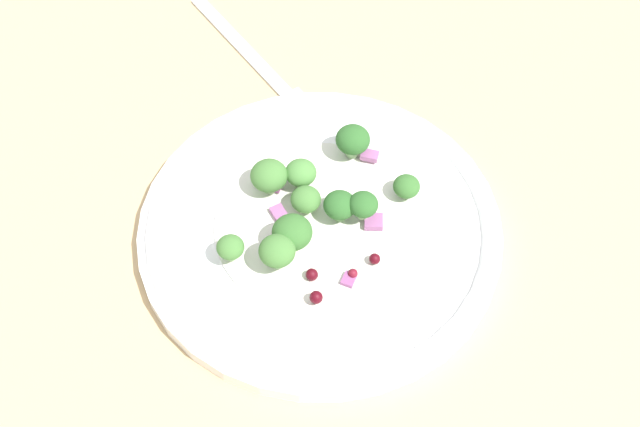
% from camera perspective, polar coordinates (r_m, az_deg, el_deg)
% --- Properties ---
extents(ground_plane, '(1.80, 1.80, 0.02)m').
position_cam_1_polar(ground_plane, '(0.65, -2.32, -2.05)').
color(ground_plane, tan).
extents(plate, '(0.27, 0.27, 0.02)m').
position_cam_1_polar(plate, '(0.63, 0.00, -0.97)').
color(plate, white).
rests_on(plate, ground_plane).
extents(dressing_pool, '(0.16, 0.16, 0.00)m').
position_cam_1_polar(dressing_pool, '(0.63, 0.00, -0.74)').
color(dressing_pool, white).
rests_on(dressing_pool, plate).
extents(broccoli_floret_0, '(0.02, 0.02, 0.02)m').
position_cam_1_polar(broccoli_floret_0, '(0.60, -6.07, -2.31)').
color(broccoli_floret_0, '#9EC684').
rests_on(broccoli_floret_0, plate).
extents(broccoli_floret_1, '(0.02, 0.02, 0.02)m').
position_cam_1_polar(broccoli_floret_1, '(0.62, 1.34, 0.54)').
color(broccoli_floret_1, '#8EB77A').
rests_on(broccoli_floret_1, plate).
extents(broccoli_floret_2, '(0.03, 0.03, 0.03)m').
position_cam_1_polar(broccoli_floret_2, '(0.63, -3.46, 2.53)').
color(broccoli_floret_2, '#9EC684').
rests_on(broccoli_floret_2, plate).
extents(broccoli_floret_3, '(0.03, 0.03, 0.03)m').
position_cam_1_polar(broccoli_floret_3, '(0.65, 2.23, 4.97)').
color(broccoli_floret_3, '#8EB77A').
rests_on(broccoli_floret_3, plate).
extents(broccoli_floret_4, '(0.02, 0.02, 0.02)m').
position_cam_1_polar(broccoli_floret_4, '(0.64, 5.86, 1.81)').
color(broccoli_floret_4, '#8EB77A').
rests_on(broccoli_floret_4, plate).
extents(broccoli_floret_5, '(0.03, 0.03, 0.03)m').
position_cam_1_polar(broccoli_floret_5, '(0.59, -2.92, -2.58)').
color(broccoli_floret_5, '#8EB77A').
rests_on(broccoli_floret_5, plate).
extents(broccoli_floret_6, '(0.02, 0.02, 0.02)m').
position_cam_1_polar(broccoli_floret_6, '(0.62, -0.97, 0.93)').
color(broccoli_floret_6, '#ADD18E').
rests_on(broccoli_floret_6, plate).
extents(broccoli_floret_7, '(0.02, 0.02, 0.02)m').
position_cam_1_polar(broccoli_floret_7, '(0.64, -1.31, 2.73)').
color(broccoli_floret_7, '#8EB77A').
rests_on(broccoli_floret_7, plate).
extents(broccoli_floret_8, '(0.02, 0.02, 0.02)m').
position_cam_1_polar(broccoli_floret_8, '(0.61, 2.94, 0.58)').
color(broccoli_floret_8, '#8EB77A').
rests_on(broccoli_floret_8, plate).
extents(broccoli_floret_9, '(0.03, 0.03, 0.03)m').
position_cam_1_polar(broccoli_floret_9, '(0.60, -1.89, -1.32)').
color(broccoli_floret_9, '#ADD18E').
rests_on(broccoli_floret_9, plate).
extents(cranberry_0, '(0.01, 0.01, 0.01)m').
position_cam_1_polar(cranberry_0, '(0.60, 2.23, -4.07)').
color(cranberry_0, maroon).
rests_on(cranberry_0, plate).
extents(cranberry_1, '(0.01, 0.01, 0.01)m').
position_cam_1_polar(cranberry_1, '(0.59, -0.26, -5.68)').
color(cranberry_1, '#4C0A14').
rests_on(cranberry_1, plate).
extents(cranberry_2, '(0.01, 0.01, 0.01)m').
position_cam_1_polar(cranberry_2, '(0.60, 3.71, -3.08)').
color(cranberry_2, '#4C0A14').
rests_on(cranberry_2, plate).
extents(cranberry_3, '(0.01, 0.01, 0.01)m').
position_cam_1_polar(cranberry_3, '(0.62, -3.11, -1.63)').
color(cranberry_3, maroon).
rests_on(cranberry_3, plate).
extents(cranberry_4, '(0.01, 0.01, 0.01)m').
position_cam_1_polar(cranberry_4, '(0.60, -0.55, -4.15)').
color(cranberry_4, '#4C0A14').
rests_on(cranberry_4, plate).
extents(onion_bit_0, '(0.01, 0.01, 0.00)m').
position_cam_1_polar(onion_bit_0, '(0.60, 1.95, -4.52)').
color(onion_bit_0, '#934C84').
rests_on(onion_bit_0, plate).
extents(onion_bit_1, '(0.02, 0.02, 0.00)m').
position_cam_1_polar(onion_bit_1, '(0.63, -2.80, 0.02)').
color(onion_bit_1, '#A35B93').
rests_on(onion_bit_1, plate).
extents(onion_bit_2, '(0.01, 0.01, 0.00)m').
position_cam_1_polar(onion_bit_2, '(0.66, 3.37, 3.94)').
color(onion_bit_2, '#A35B93').
rests_on(onion_bit_2, plate).
extents(onion_bit_3, '(0.02, 0.02, 0.01)m').
position_cam_1_polar(onion_bit_3, '(0.63, 3.64, -0.55)').
color(onion_bit_3, '#A35B93').
rests_on(onion_bit_3, plate).
extents(onion_bit_4, '(0.01, 0.01, 0.01)m').
position_cam_1_polar(onion_bit_4, '(0.62, -2.11, -1.70)').
color(onion_bit_4, '#934C84').
rests_on(onion_bit_4, plate).
extents(onion_bit_5, '(0.01, 0.01, 0.00)m').
position_cam_1_polar(onion_bit_5, '(0.64, -3.14, 1.87)').
color(onion_bit_5, '#843D75').
rests_on(onion_bit_5, plate).
extents(fork, '(0.16, 0.13, 0.01)m').
position_cam_1_polar(fork, '(0.76, -4.22, 10.13)').
color(fork, silver).
rests_on(fork, ground_plane).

